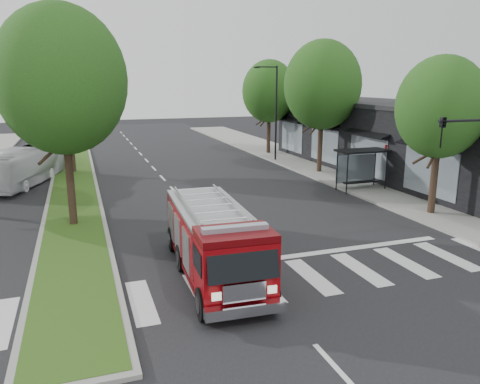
# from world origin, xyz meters

# --- Properties ---
(ground) EXTENTS (140.00, 140.00, 0.00)m
(ground) POSITION_xyz_m (0.00, 0.00, 0.00)
(ground) COLOR black
(ground) RESTS_ON ground
(sidewalk_right) EXTENTS (5.00, 80.00, 0.15)m
(sidewalk_right) POSITION_xyz_m (12.50, 10.00, 0.07)
(sidewalk_right) COLOR gray
(sidewalk_right) RESTS_ON ground
(median) EXTENTS (3.00, 50.00, 0.15)m
(median) POSITION_xyz_m (-6.00, 18.00, 0.08)
(median) COLOR gray
(median) RESTS_ON ground
(storefront_row) EXTENTS (8.00, 30.00, 5.00)m
(storefront_row) POSITION_xyz_m (17.00, 10.00, 2.50)
(storefront_row) COLOR black
(storefront_row) RESTS_ON ground
(bus_shelter) EXTENTS (3.20, 1.60, 2.61)m
(bus_shelter) POSITION_xyz_m (11.20, 8.15, 2.04)
(bus_shelter) COLOR black
(bus_shelter) RESTS_ON ground
(tree_right_near) EXTENTS (4.40, 4.40, 8.05)m
(tree_right_near) POSITION_xyz_m (11.50, 2.00, 5.51)
(tree_right_near) COLOR black
(tree_right_near) RESTS_ON ground
(tree_right_mid) EXTENTS (5.60, 5.60, 9.72)m
(tree_right_mid) POSITION_xyz_m (11.50, 14.00, 6.49)
(tree_right_mid) COLOR black
(tree_right_mid) RESTS_ON ground
(tree_right_far) EXTENTS (5.00, 5.00, 8.73)m
(tree_right_far) POSITION_xyz_m (11.50, 24.00, 5.84)
(tree_right_far) COLOR black
(tree_right_far) RESTS_ON ground
(tree_median_near) EXTENTS (5.80, 5.80, 10.16)m
(tree_median_near) POSITION_xyz_m (-6.00, 6.00, 6.81)
(tree_median_near) COLOR black
(tree_median_near) RESTS_ON ground
(tree_median_far) EXTENTS (5.60, 5.60, 9.72)m
(tree_median_far) POSITION_xyz_m (-6.00, 20.00, 6.49)
(tree_median_far) COLOR black
(tree_median_far) RESTS_ON ground
(streetlight_right_far) EXTENTS (2.11, 0.20, 8.00)m
(streetlight_right_far) POSITION_xyz_m (10.35, 20.00, 4.48)
(streetlight_right_far) COLOR black
(streetlight_right_far) RESTS_ON ground
(fire_engine) EXTENTS (2.72, 7.87, 2.69)m
(fire_engine) POSITION_xyz_m (-1.25, -1.79, 1.29)
(fire_engine) COLOR #520407
(fire_engine) RESTS_ON ground
(city_bus) EXTENTS (4.91, 9.20, 2.51)m
(city_bus) POSITION_xyz_m (-8.98, 16.97, 1.25)
(city_bus) COLOR silver
(city_bus) RESTS_ON ground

